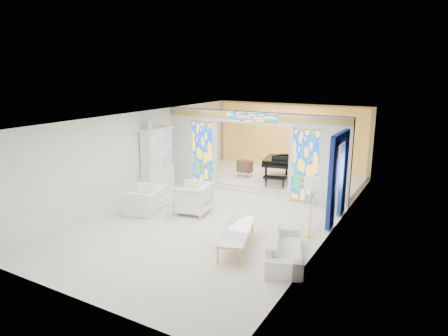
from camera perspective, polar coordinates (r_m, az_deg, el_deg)
The scene contains 24 objects.
floor at distance 13.07m, azimuth 0.13°, elevation -5.93°, with size 12.00×12.00×0.00m, color silver.
ceiling at distance 12.38m, azimuth 0.14°, elevation 7.25°, with size 7.00×12.00×0.02m, color white.
wall_back at distance 18.02m, azimuth 9.51°, elevation 4.32°, with size 7.00×0.02×3.00m, color silver.
wall_front at distance 8.18m, azimuth -21.05°, elevation -8.05°, with size 7.00×0.02×3.00m, color silver.
wall_left at distance 14.63m, azimuth -11.93°, elevation 2.02°, with size 0.02×12.00×3.00m, color silver.
wall_right at distance 11.40m, azimuth 15.68°, elevation -1.53°, with size 0.02×12.00×3.00m, color silver.
partition_wall at distance 14.34m, azimuth 4.03°, elevation 2.68°, with size 7.00×0.22×3.00m.
stained_glass_left at distance 15.28m, azimuth -3.06°, elevation 2.04°, with size 0.90×0.04×2.40m, color gold.
stained_glass_right at distance 13.60m, azimuth 11.56°, elevation 0.29°, with size 0.90×0.04×2.40m, color gold.
stained_glass_transom at distance 14.07m, azimuth 3.92°, elevation 7.27°, with size 2.00×0.04×0.34m, color gold.
alcove_platform at distance 16.58m, azimuth 7.06°, elevation -1.41°, with size 6.80×3.80×0.18m, color silver.
gold_curtain_back at distance 17.91m, azimuth 9.38°, elevation 4.27°, with size 6.70×0.10×2.90m, color #FBC357.
chandelier at distance 15.95m, azimuth 7.85°, elevation 6.97°, with size 0.48×0.48×0.30m, color gold.
blue_drapes at distance 12.07m, azimuth 16.05°, elevation -0.34°, with size 0.14×1.85×2.65m.
china_cabinet at distance 14.96m, azimuth -9.55°, elevation 1.09°, with size 0.56×1.46×2.72m.
armchair_left at distance 12.93m, azimuth -11.23°, elevation -4.53°, with size 1.24×1.09×0.81m, color white.
armchair_right at distance 12.66m, azimuth -4.48°, elevation -4.31°, with size 1.03×1.06×0.97m, color white.
sofa at distance 9.79m, azimuth 8.57°, elevation -11.14°, with size 2.14×0.84×0.63m, color white.
side_table at distance 12.37m, azimuth -8.02°, elevation -5.41°, with size 0.48×0.48×0.57m.
vase at distance 12.28m, azimuth -8.06°, elevation -4.15°, with size 0.17×0.17×0.18m, color white.
coffee_table at distance 10.26m, azimuth 1.82°, elevation -9.04°, with size 1.26×2.22×0.47m.
floor_lamp at distance 10.80m, azimuth 12.48°, elevation -2.56°, with size 0.47×0.47×1.68m.
grand_piano at distance 16.16m, azimuth 8.79°, elevation 0.97°, with size 1.76×2.72×1.01m.
tv_console at distance 16.24m, azimuth 2.99°, elevation 0.25°, with size 0.58×0.41×0.66m.
Camera 1 is at (6.00, -10.74, 4.42)m, focal length 32.00 mm.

